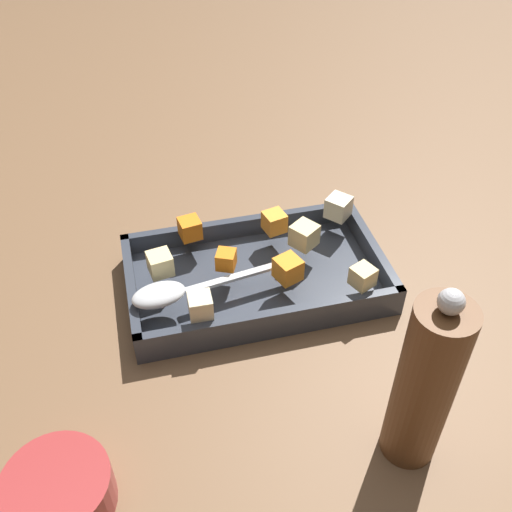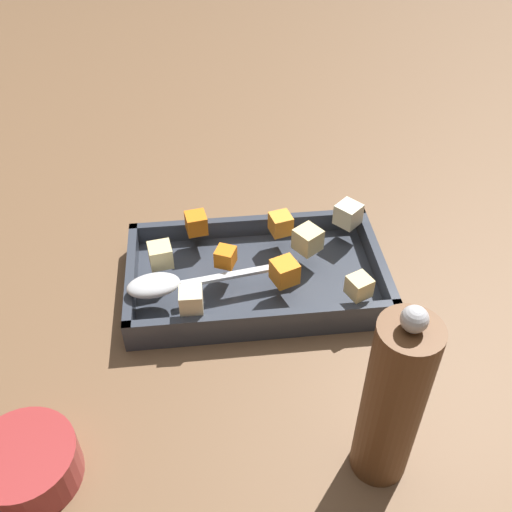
{
  "view_description": "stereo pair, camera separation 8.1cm",
  "coord_description": "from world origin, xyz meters",
  "px_view_note": "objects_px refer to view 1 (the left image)",
  "views": [
    {
      "loc": [
        -0.16,
        -0.58,
        0.59
      ],
      "look_at": [
        -0.02,
        0.01,
        0.05
      ],
      "focal_mm": 41.74,
      "sensor_mm": 36.0,
      "label": 1
    },
    {
      "loc": [
        -0.08,
        -0.59,
        0.59
      ],
      "look_at": [
        -0.02,
        0.01,
        0.05
      ],
      "focal_mm": 41.74,
      "sensor_mm": 36.0,
      "label": 2
    }
  ],
  "objects_px": {
    "small_prep_bowl": "(59,492)",
    "baking_dish": "(256,278)",
    "pepper_mill": "(425,385)",
    "serving_spoon": "(169,292)"
  },
  "relations": [
    {
      "from": "baking_dish",
      "to": "small_prep_bowl",
      "type": "distance_m",
      "value": 0.37
    },
    {
      "from": "pepper_mill",
      "to": "small_prep_bowl",
      "type": "height_order",
      "value": "pepper_mill"
    },
    {
      "from": "baking_dish",
      "to": "small_prep_bowl",
      "type": "xyz_separation_m",
      "value": [
        -0.27,
        -0.26,
        0.01
      ]
    },
    {
      "from": "serving_spoon",
      "to": "pepper_mill",
      "type": "relative_size",
      "value": 0.97
    },
    {
      "from": "small_prep_bowl",
      "to": "pepper_mill",
      "type": "bearing_deg",
      "value": -3.63
    },
    {
      "from": "small_prep_bowl",
      "to": "baking_dish",
      "type": "bearing_deg",
      "value": 44.39
    },
    {
      "from": "baking_dish",
      "to": "pepper_mill",
      "type": "xyz_separation_m",
      "value": [
        0.1,
        -0.28,
        0.1
      ]
    },
    {
      "from": "serving_spoon",
      "to": "small_prep_bowl",
      "type": "relative_size",
      "value": 2.13
    },
    {
      "from": "pepper_mill",
      "to": "small_prep_bowl",
      "type": "distance_m",
      "value": 0.38
    },
    {
      "from": "baking_dish",
      "to": "serving_spoon",
      "type": "distance_m",
      "value": 0.14
    }
  ]
}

